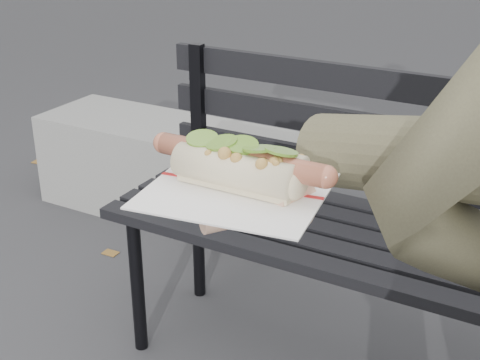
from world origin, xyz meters
name	(u,v)px	position (x,y,z in m)	size (l,w,h in m)	color
park_bench	(384,213)	(-0.02, 0.99, 0.52)	(1.50, 0.44, 0.88)	black
concrete_block	(174,170)	(-1.12, 1.58, 0.20)	(1.20, 0.40, 0.40)	slate
held_hotdog	(441,170)	(0.29, 0.06, 1.06)	(0.64, 0.30, 0.20)	#45412E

